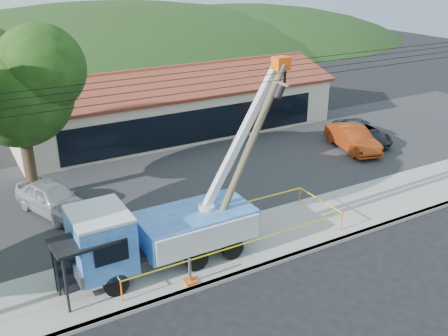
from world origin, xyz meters
TOP-DOWN VIEW (x-y plane):
  - ground at (0.00, 0.00)m, footprint 120.00×120.00m
  - curb at (0.00, 2.10)m, footprint 60.00×0.25m
  - sidewalk at (0.00, 4.00)m, footprint 60.00×4.00m
  - parking_lot at (0.00, 12.00)m, footprint 60.00×12.00m
  - strip_mall at (4.00, 19.98)m, footprint 22.50×8.53m
  - tree_lot at (-7.00, 13.00)m, footprint 6.30×5.60m
  - hill_center at (10.00, 55.00)m, footprint 89.60×64.00m
  - hill_east at (30.00, 55.00)m, footprint 72.80×52.00m
  - utility_truck at (-3.68, 4.22)m, footprint 9.18×3.95m
  - leaning_pole at (0.07, 3.84)m, footprint 3.92×1.65m
  - bus_shelter at (-6.68, 3.78)m, footprint 2.53×1.66m
  - caution_tape at (-0.70, 4.20)m, footprint 10.40×3.15m
  - car_silver at (-6.45, 10.98)m, footprint 3.34×4.89m
  - car_red at (12.23, 10.31)m, footprint 2.63×4.98m
  - car_dark at (13.84, 11.15)m, footprint 2.97×5.10m

SIDE VIEW (x-z plane):
  - ground at x=0.00m, z-range 0.00..0.00m
  - hill_center at x=10.00m, z-range -16.00..16.00m
  - hill_east at x=30.00m, z-range -13.00..13.00m
  - car_silver at x=-6.45m, z-range -0.77..0.77m
  - car_red at x=12.23m, z-range -0.78..0.78m
  - car_dark at x=13.84m, z-range -0.67..0.67m
  - parking_lot at x=0.00m, z-range 0.00..0.10m
  - curb at x=0.00m, z-range 0.00..0.15m
  - sidewalk at x=0.00m, z-range 0.00..0.15m
  - caution_tape at x=-0.70m, z-range 0.38..1.28m
  - utility_truck at x=-3.68m, z-range -2.23..5.62m
  - bus_shelter at x=-6.68m, z-range 0.69..3.04m
  - strip_mall at x=4.00m, z-range -0.46..4.22m
  - leaning_pole at x=0.07m, z-range 0.50..8.23m
  - tree_lot at x=-7.00m, z-range 1.74..10.68m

